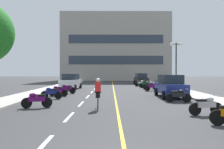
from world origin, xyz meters
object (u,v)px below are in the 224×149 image
Objects in this scene: motorcycle_4 at (179,95)px; motorcycle_2 at (206,105)px; motorcycle_5 at (51,93)px; motorcycle_10 at (146,84)px; motorcycle_11 at (141,83)px; street_lamp_mid at (176,55)px; parked_car_mid at (71,81)px; parked_car_near at (170,86)px; cyclist_rider at (98,93)px; motorcycle_6 at (58,91)px; motorcycle_9 at (150,85)px; parked_car_far at (141,79)px; motorcycle_8 at (152,87)px; motorcycle_3 at (37,100)px; motorcycle_7 at (66,89)px.

motorcycle_2 is at bearing -90.54° from motorcycle_4.
motorcycle_2 is 1.00× the size of motorcycle_5.
motorcycle_10 is 1.01× the size of motorcycle_11.
motorcycle_5 is at bearing -146.28° from street_lamp_mid.
motorcycle_2 is at bearing -59.21° from parked_car_mid.
parked_car_near reaches higher than cyclist_rider.
cyclist_rider is (-5.19, -15.76, 0.41)m from motorcycle_10.
motorcycle_6 and motorcycle_9 have the same top height.
motorcycle_10 is at bearing -93.39° from parked_car_far.
parked_car_far is 2.51× the size of motorcycle_10.
motorcycle_2 and motorcycle_5 have the same top height.
street_lamp_mid is at bearing 33.72° from motorcycle_5.
motorcycle_2 is 1.00× the size of motorcycle_10.
parked_car_near is 10.21m from motorcycle_10.
motorcycle_8 is (-0.10, 12.85, 0.00)m from motorcycle_2.
motorcycle_2 is at bearing -13.56° from motorcycle_3.
parked_car_near reaches higher than motorcycle_6.
parked_car_mid is at bearing 96.04° from motorcycle_7.
motorcycle_9 is at bearing 55.37° from motorcycle_3.
parked_car_near is 9.39m from motorcycle_5.
parked_car_mid is (-12.07, 1.34, -3.01)m from street_lamp_mid.
motorcycle_5 is at bearing -116.92° from parked_car_far.
motorcycle_5 and motorcycle_8 have the same top height.
motorcycle_5 is 12.49m from motorcycle_9.
parked_car_mid is 18.02m from motorcycle_2.
cyclist_rider is at bearing -108.22° from motorcycle_10.
motorcycle_7 is at bearing -160.79° from street_lamp_mid.
cyclist_rider is (-5.27, -13.11, 0.41)m from motorcycle_9.
motorcycle_2 is 12.85m from motorcycle_8.
motorcycle_6 is 0.99× the size of motorcycle_10.
motorcycle_11 is at bearing 91.45° from motorcycle_8.
motorcycle_7 and motorcycle_10 have the same top height.
motorcycle_7 is at bearing 112.20° from cyclist_rider.
motorcycle_3 is 0.98× the size of motorcycle_10.
motorcycle_2 is 1.01× the size of motorcycle_6.
parked_car_near is 0.98× the size of parked_car_far.
street_lamp_mid reaches higher than parked_car_mid.
street_lamp_mid reaches higher than motorcycle_6.
motorcycle_7 is at bearing 82.92° from motorcycle_6.
motorcycle_4 is 1.01× the size of motorcycle_11.
motorcycle_7 is at bearing 89.53° from motorcycle_3.
motorcycle_3 is at bearing 166.44° from motorcycle_2.
street_lamp_mid is 1.21× the size of parked_car_mid.
street_lamp_mid reaches higher than parked_car_far.
cyclist_rider reaches higher than motorcycle_2.
motorcycle_9 is 5.48m from motorcycle_11.
parked_car_near is 2.48× the size of motorcycle_9.
motorcycle_2 is 11.96m from motorcycle_6.
motorcycle_7 is 9.11m from cyclist_rider.
motorcycle_5 and motorcycle_9 have the same top height.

